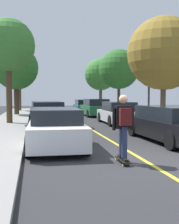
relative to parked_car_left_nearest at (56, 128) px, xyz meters
name	(u,v)px	position (x,y,z in m)	size (l,w,h in m)	color
ground	(141,159)	(2.21, -2.11, -0.66)	(80.00, 80.00, 0.00)	#2D2D30
center_line	(105,138)	(2.21, 1.89, -0.66)	(0.12, 39.20, 0.01)	gold
parked_car_left_nearest	(56,128)	(0.00, 0.00, 0.00)	(1.97, 4.13, 1.33)	white
parked_car_left_near	(47,115)	(0.00, 5.63, 0.04)	(1.93, 4.46, 1.43)	navy
parked_car_right_nearest	(170,124)	(4.41, 0.48, 0.01)	(2.10, 4.74, 1.35)	black
parked_car_right_near	(118,113)	(4.41, 7.21, -0.01)	(1.93, 4.18, 1.36)	#B7B7BC
parked_car_right_far	(96,108)	(4.41, 13.70, 0.05)	(2.03, 4.15, 1.45)	#1E5B33
parked_car_right_farthest	(84,106)	(4.41, 19.37, -0.01)	(1.88, 4.11, 1.31)	#196066
street_tree_left_nearest	(8,46)	(-2.10, 7.78, 3.98)	(3.08, 3.08, 6.09)	#4C3823
street_tree_left_near	(16,68)	(-2.10, 15.36, 3.40)	(3.74, 3.74, 5.82)	#3D2D1E
street_tree_left_far	(19,74)	(-2.10, 21.74, 3.36)	(3.01, 3.01, 5.42)	#4C3823
street_tree_right_nearest	(164,54)	(6.52, 5.48, 3.44)	(4.12, 4.12, 6.04)	brown
street_tree_right_near	(119,69)	(6.52, 13.96, 3.32)	(3.41, 3.41, 5.55)	#4C3823
street_tree_right_far	(101,75)	(6.52, 20.62, 3.33)	(3.47, 3.47, 5.61)	brown
streetlamp	(149,74)	(6.16, 6.69, 2.40)	(0.36, 0.24, 5.06)	#38383D
skateboard	(123,160)	(1.55, -2.50, -0.58)	(0.25, 0.85, 0.10)	black
skateboarder	(124,123)	(1.54, -2.53, 0.39)	(0.58, 0.70, 1.68)	black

